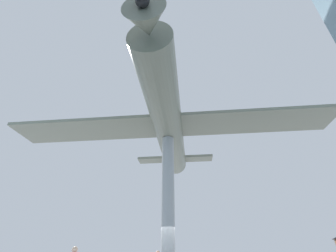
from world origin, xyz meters
TOP-DOWN VIEW (x-y plane):
  - support_pylon_central at (0.00, 0.00)m, footprint 0.64×0.64m
  - suspended_airplane at (-0.01, 0.14)m, footprint 18.11×13.74m

SIDE VIEW (x-z plane):
  - support_pylon_central at x=0.00m, z-range 0.00..7.01m
  - suspended_airplane at x=-0.01m, z-range 6.18..9.53m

